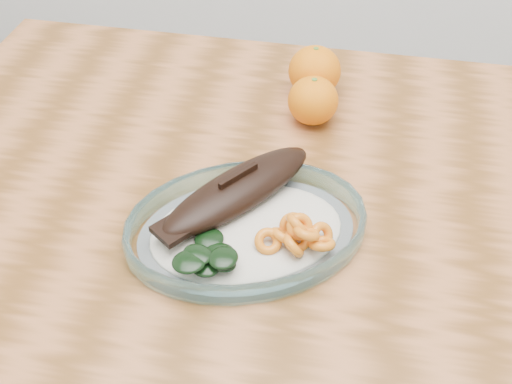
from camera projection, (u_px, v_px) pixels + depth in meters
dining_table at (308, 252)px, 0.90m from camera, size 1.20×0.80×0.75m
plated_meal at (246, 224)px, 0.78m from camera, size 0.70×0.70×0.08m
orange_left at (315, 71)px, 1.00m from camera, size 0.08×0.08×0.08m
orange_right at (313, 101)px, 0.94m from camera, size 0.07×0.07×0.07m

